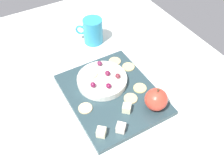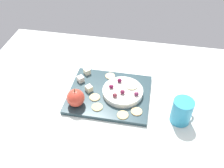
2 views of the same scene
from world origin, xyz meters
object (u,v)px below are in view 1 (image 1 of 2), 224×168
Objects in this scene: cracker_0 at (85,108)px; apple_slice_0 at (90,74)px; cracker_4 at (115,61)px; cracker_1 at (128,67)px; apple_whole at (156,99)px; grape_0 at (93,85)px; cracker_2 at (140,88)px; cup at (93,31)px; platter at (112,94)px; cheese_cube_2 at (121,128)px; cracker_3 at (131,98)px; cheese_cube_1 at (127,108)px; grape_3 at (118,76)px; grape_1 at (100,63)px; serving_dish at (102,80)px; cheese_cube_0 at (101,132)px; grape_4 at (106,74)px; grape_2 at (109,86)px.

apple_slice_0 is (10.11, -6.90, 2.26)cm from cracker_0.
cracker_1 is at bearing -151.24° from cracker_4.
apple_whole is 19.55cm from grape_0.
cracker_2 is 0.43× the size of cup.
cheese_cube_2 reaches higher than platter.
cracker_3 is 12.26cm from grape_0.
apple_whole is 2.80× the size of cheese_cube_1.
apple_whole is 22.81cm from apple_slice_0.
cracker_0 is at bearing 107.96° from grape_3.
apple_whole is 3.69× the size of grape_1.
grape_3 is (-4.20, 6.84, 2.74)cm from cracker_1.
serving_dish is at bearing 28.17° from apple_whole.
cheese_cube_0 is 10.22cm from cracker_0.
cracker_0 is 34.41cm from cup.
cheese_cube_0 reaches higher than cracker_0.
cracker_1 is at bearing -47.69° from cheese_cube_0.
serving_dish is 18.97cm from cheese_cube_2.
cheese_cube_2 is 16.77cm from cracker_2.
platter is 7.72× the size of cracker_2.
grape_1 reaches higher than apple_slice_0.
cup reaches higher than cracker_4.
serving_dish is at bearing 127.39° from cracker_4.
cracker_3 is 2.27× the size of grape_4.
apple_slice_0 reaches higher than cheese_cube_2.
grape_2 is at bearing -163.66° from apple_slice_0.
apple_whole is at bearing -109.91° from cheese_cube_1.
cracker_1 is 5.47cm from cracker_4.
apple_slice_0 reaches higher than serving_dish.
grape_3 is (5.89, 4.75, 2.74)cm from cracker_2.
cheese_cube_1 reaches higher than platter.
apple_whole is 39.06cm from cup.
cheese_cube_0 is at bearing 152.25° from grape_1.
cracker_4 is 16.25cm from cup.
cracker_1 is at bearing -7.31° from apple_whole.
cup is at bearing 1.75° from cracker_2.
cheese_cube_0 is at bearing 160.70° from grape_0.
cheese_cube_2 is 18.28cm from grape_3.
serving_dish is 4.29cm from apple_slice_0.
serving_dish is 8.75× the size of grape_4.
cheese_cube_0 reaches higher than cracker_4.
cracker_4 is 0.43× the size of cup.
serving_dish is 6.63× the size of cheese_cube_1.
cracker_1 is at bearing -34.13° from cheese_cube_1.
cheese_cube_1 is at bearing 122.41° from cracker_2.
cracker_2 is 2.27× the size of grape_2.
cracker_4 is 2.27× the size of grape_2.
platter is 10.13cm from cracker_0.
cracker_2 is at bearing -154.28° from grape_1.
grape_4 reaches higher than cheese_cube_1.
cracker_2 is at bearing -132.43° from serving_dish.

